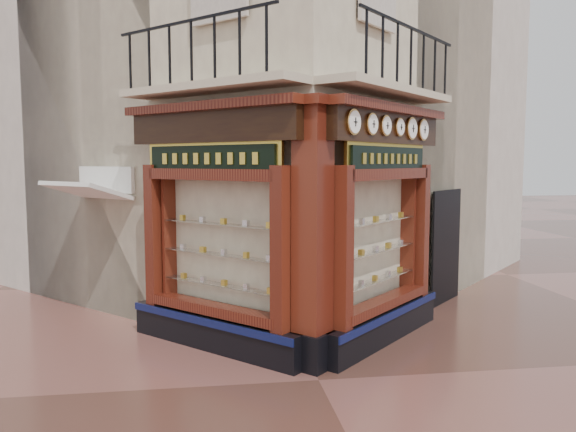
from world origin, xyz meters
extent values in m
plane|color=#4D2C24|center=(0.00, 0.00, 0.00)|extent=(80.00, 80.00, 0.00)
cube|color=beige|center=(0.00, 6.16, 6.00)|extent=(11.31, 11.31, 12.00)
cube|color=beige|center=(-2.47, 8.63, 5.50)|extent=(11.31, 11.31, 11.00)
cube|color=beige|center=(2.47, 8.63, 5.50)|extent=(11.31, 11.31, 11.00)
cube|color=black|center=(-1.44, 1.54, 0.28)|extent=(2.72, 2.72, 0.55)
cube|color=#0C123C|center=(-1.57, 1.41, 0.49)|extent=(2.50, 2.50, 0.12)
cube|color=#390F0A|center=(-0.45, 0.55, 1.77)|extent=(0.37, 0.37, 2.45)
cube|color=#390F0A|center=(-2.43, 2.53, 1.77)|extent=(0.37, 0.37, 2.45)
cube|color=beige|center=(-1.20, 1.77, 1.75)|extent=(1.80, 1.80, 2.10)
cube|color=black|center=(-1.42, 1.55, 3.60)|extent=(2.69, 2.69, 0.50)
cube|color=#390F0A|center=(-1.47, 1.50, 3.91)|extent=(2.86, 2.86, 0.14)
cube|color=black|center=(1.44, 1.54, 0.28)|extent=(2.72, 2.72, 0.55)
cube|color=#0C123C|center=(1.57, 1.41, 0.49)|extent=(2.50, 2.50, 0.12)
cube|color=#390F0A|center=(0.45, 0.55, 1.77)|extent=(0.37, 0.37, 2.45)
cube|color=#390F0A|center=(2.43, 2.53, 1.77)|extent=(0.37, 0.37, 2.45)
cube|color=beige|center=(1.20, 1.77, 1.75)|extent=(1.80, 1.80, 2.10)
cube|color=black|center=(1.42, 1.55, 3.60)|extent=(2.69, 2.69, 0.50)
cube|color=#390F0A|center=(1.47, 1.50, 3.91)|extent=(2.86, 2.86, 0.14)
cube|color=black|center=(0.00, 0.50, 0.28)|extent=(0.78, 0.78, 0.55)
cube|color=#390F0A|center=(0.00, 0.50, 2.20)|extent=(0.64, 0.64, 3.50)
cube|color=#390F0A|center=(0.00, 0.50, 3.91)|extent=(0.85, 0.85, 0.14)
cube|color=beige|center=(-1.48, 1.49, 4.20)|extent=(2.97, 2.97, 0.12)
cube|color=black|center=(-1.72, 1.26, 5.15)|extent=(2.36, 2.36, 0.04)
cube|color=beige|center=(1.48, 1.49, 4.20)|extent=(2.97, 2.97, 0.12)
cube|color=black|center=(1.72, 1.26, 5.15)|extent=(2.36, 2.36, 0.04)
cylinder|color=#B7833D|center=(0.58, 0.49, 3.62)|extent=(0.30, 0.30, 0.38)
cylinder|color=white|center=(0.61, 0.47, 3.62)|extent=(0.24, 0.24, 0.32)
cube|color=black|center=(0.62, 0.46, 3.62)|extent=(0.02, 0.02, 0.13)
cube|color=black|center=(0.62, 0.46, 3.62)|extent=(0.08, 0.08, 0.01)
cylinder|color=#B7833D|center=(0.97, 0.88, 3.62)|extent=(0.27, 0.27, 0.34)
cylinder|color=white|center=(0.99, 0.86, 3.62)|extent=(0.22, 0.22, 0.29)
cube|color=black|center=(1.01, 0.85, 3.62)|extent=(0.02, 0.02, 0.11)
cube|color=black|center=(1.01, 0.85, 3.62)|extent=(0.07, 0.07, 0.01)
cylinder|color=#B7833D|center=(1.30, 1.20, 3.62)|extent=(0.27, 0.27, 0.33)
cylinder|color=white|center=(1.32, 1.18, 3.62)|extent=(0.21, 0.21, 0.28)
cube|color=black|center=(1.33, 1.17, 3.62)|extent=(0.02, 0.02, 0.11)
cube|color=black|center=(1.33, 1.17, 3.62)|extent=(0.07, 0.07, 0.01)
cylinder|color=#B7833D|center=(1.65, 1.56, 3.62)|extent=(0.25, 0.25, 0.31)
cylinder|color=white|center=(1.67, 1.53, 3.62)|extent=(0.20, 0.20, 0.26)
cube|color=black|center=(1.68, 1.52, 3.62)|extent=(0.02, 0.02, 0.10)
cube|color=black|center=(1.68, 1.52, 3.62)|extent=(0.06, 0.06, 0.01)
cylinder|color=#B7833D|center=(1.98, 1.89, 3.62)|extent=(0.31, 0.31, 0.39)
cylinder|color=white|center=(2.00, 1.87, 3.62)|extent=(0.25, 0.25, 0.33)
cube|color=black|center=(2.01, 1.86, 3.62)|extent=(0.02, 0.02, 0.13)
cube|color=black|center=(2.01, 1.86, 3.62)|extent=(0.08, 0.08, 0.01)
cylinder|color=#B7833D|center=(2.33, 2.23, 3.62)|extent=(0.31, 0.31, 0.39)
cylinder|color=white|center=(2.35, 2.21, 3.62)|extent=(0.25, 0.25, 0.33)
cube|color=black|center=(2.36, 2.20, 3.62)|extent=(0.02, 0.02, 0.13)
cube|color=black|center=(2.36, 2.20, 3.62)|extent=(0.08, 0.08, 0.01)
cube|color=gold|center=(-1.45, 1.53, 3.10)|extent=(2.07, 2.07, 0.55)
cube|color=black|center=(-1.48, 1.50, 3.10)|extent=(1.93, 1.93, 0.42)
cube|color=gold|center=(1.45, 1.53, 3.10)|extent=(1.95, 1.95, 0.52)
cube|color=black|center=(1.48, 1.50, 3.10)|extent=(1.82, 1.82, 0.39)
camera|label=1|loc=(-1.51, -7.46, 3.04)|focal=35.00mm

